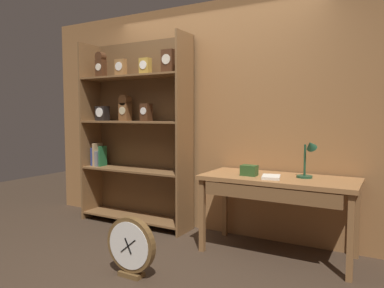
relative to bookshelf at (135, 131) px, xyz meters
The scene contains 8 objects.
ground_plane 1.83m from the bookshelf, 48.40° to the right, with size 10.00×10.00×0.00m, color #3D2D21.
back_wood_panel 0.99m from the bookshelf, 12.99° to the left, with size 4.80×0.05×2.60m, color #9E6B3D.
bookshelf is the anchor object (origin of this frame).
workbench 1.90m from the bookshelf, ahead, with size 1.44×0.64×0.75m.
desk_lamp 2.11m from the bookshelf, ahead, with size 0.19×0.19×0.37m.
toolbox_small 1.62m from the bookshelf, ahead, with size 0.15×0.11×0.10m, color #2D5123.
open_repair_manual 1.86m from the bookshelf, ahead, with size 0.16×0.22×0.03m, color silver.
round_clock_large 1.76m from the bookshelf, 53.15° to the right, with size 0.46×0.11×0.50m.
Camera 1 is at (1.82, -2.43, 1.33)m, focal length 33.78 mm.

